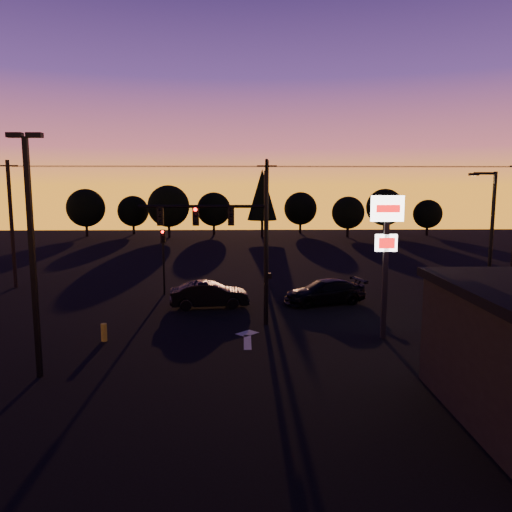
{
  "coord_description": "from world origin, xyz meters",
  "views": [
    {
      "loc": [
        0.32,
        -21.48,
        7.28
      ],
      "look_at": [
        1.0,
        5.0,
        3.5
      ],
      "focal_mm": 35.0,
      "sensor_mm": 36.0,
      "label": 1
    }
  ],
  "objects_px": {
    "secondary_signal": "(163,252)",
    "traffic_signal_mast": "(235,231)",
    "car_mid": "(209,295)",
    "car_right": "(325,292)",
    "bollard": "(104,332)",
    "streetlight": "(490,237)",
    "pylon_sign": "(386,236)",
    "parking_lot_light": "(31,240)",
    "suv_parked": "(487,358)"
  },
  "relations": [
    {
      "from": "car_mid",
      "to": "car_right",
      "type": "relative_size",
      "value": 0.92
    },
    {
      "from": "car_mid",
      "to": "secondary_signal",
      "type": "bearing_deg",
      "value": 34.28
    },
    {
      "from": "parking_lot_light",
      "to": "pylon_sign",
      "type": "height_order",
      "value": "parking_lot_light"
    },
    {
      "from": "traffic_signal_mast",
      "to": "car_right",
      "type": "relative_size",
      "value": 1.68
    },
    {
      "from": "bollard",
      "to": "car_right",
      "type": "xyz_separation_m",
      "value": [
        11.57,
        7.19,
        0.32
      ]
    },
    {
      "from": "traffic_signal_mast",
      "to": "secondary_signal",
      "type": "xyz_separation_m",
      "value": [
        -4.9,
        7.49,
        -2.07
      ]
    },
    {
      "from": "pylon_sign",
      "to": "streetlight",
      "type": "height_order",
      "value": "streetlight"
    },
    {
      "from": "parking_lot_light",
      "to": "car_right",
      "type": "distance_m",
      "value": 17.84
    },
    {
      "from": "parking_lot_light",
      "to": "bollard",
      "type": "xyz_separation_m",
      "value": [
        1.26,
        4.36,
        -4.85
      ]
    },
    {
      "from": "traffic_signal_mast",
      "to": "pylon_sign",
      "type": "bearing_deg",
      "value": -19.36
    },
    {
      "from": "secondary_signal",
      "to": "traffic_signal_mast",
      "type": "bearing_deg",
      "value": -56.81
    },
    {
      "from": "parking_lot_light",
      "to": "car_mid",
      "type": "bearing_deg",
      "value": 61.94
    },
    {
      "from": "traffic_signal_mast",
      "to": "car_mid",
      "type": "height_order",
      "value": "traffic_signal_mast"
    },
    {
      "from": "pylon_sign",
      "to": "car_right",
      "type": "xyz_separation_m",
      "value": [
        -1.67,
        7.05,
        -4.17
      ]
    },
    {
      "from": "parking_lot_light",
      "to": "car_right",
      "type": "height_order",
      "value": "parking_lot_light"
    },
    {
      "from": "parking_lot_light",
      "to": "streetlight",
      "type": "bearing_deg",
      "value": 21.65
    },
    {
      "from": "pylon_sign",
      "to": "bollard",
      "type": "xyz_separation_m",
      "value": [
        -13.24,
        -0.14,
        -4.5
      ]
    },
    {
      "from": "secondary_signal",
      "to": "parking_lot_light",
      "type": "distance_m",
      "value": 14.9
    },
    {
      "from": "secondary_signal",
      "to": "streetlight",
      "type": "relative_size",
      "value": 0.54
    },
    {
      "from": "secondary_signal",
      "to": "pylon_sign",
      "type": "height_order",
      "value": "pylon_sign"
    },
    {
      "from": "pylon_sign",
      "to": "parking_lot_light",
      "type": "bearing_deg",
      "value": -162.77
    },
    {
      "from": "parking_lot_light",
      "to": "secondary_signal",
      "type": "bearing_deg",
      "value": 80.21
    },
    {
      "from": "traffic_signal_mast",
      "to": "pylon_sign",
      "type": "xyz_separation_m",
      "value": [
        7.1,
        -2.49,
        -0.02
      ]
    },
    {
      "from": "suv_parked",
      "to": "pylon_sign",
      "type": "bearing_deg",
      "value": 117.12
    },
    {
      "from": "traffic_signal_mast",
      "to": "bollard",
      "type": "bearing_deg",
      "value": -156.78
    },
    {
      "from": "parking_lot_light",
      "to": "bollard",
      "type": "bearing_deg",
      "value": 73.88
    },
    {
      "from": "secondary_signal",
      "to": "bollard",
      "type": "bearing_deg",
      "value": -96.99
    },
    {
      "from": "bollard",
      "to": "car_right",
      "type": "bearing_deg",
      "value": 31.86
    },
    {
      "from": "parking_lot_light",
      "to": "car_right",
      "type": "bearing_deg",
      "value": 41.99
    },
    {
      "from": "traffic_signal_mast",
      "to": "car_right",
      "type": "distance_m",
      "value": 8.23
    },
    {
      "from": "streetlight",
      "to": "car_right",
      "type": "distance_m",
      "value": 9.82
    },
    {
      "from": "pylon_sign",
      "to": "suv_parked",
      "type": "height_order",
      "value": "pylon_sign"
    },
    {
      "from": "streetlight",
      "to": "car_right",
      "type": "xyz_separation_m",
      "value": [
        -8.58,
        3.05,
        -3.68
      ]
    },
    {
      "from": "bollard",
      "to": "suv_parked",
      "type": "height_order",
      "value": "suv_parked"
    },
    {
      "from": "streetlight",
      "to": "bollard",
      "type": "height_order",
      "value": "streetlight"
    },
    {
      "from": "traffic_signal_mast",
      "to": "car_mid",
      "type": "xyz_separation_m",
      "value": [
        -1.63,
        3.84,
        -4.17
      ]
    },
    {
      "from": "secondary_signal",
      "to": "suv_parked",
      "type": "height_order",
      "value": "secondary_signal"
    },
    {
      "from": "parking_lot_light",
      "to": "suv_parked",
      "type": "xyz_separation_m",
      "value": [
        17.31,
        -0.07,
        -4.66
      ]
    },
    {
      "from": "car_right",
      "to": "parking_lot_light",
      "type": "bearing_deg",
      "value": -64.62
    },
    {
      "from": "traffic_signal_mast",
      "to": "suv_parked",
      "type": "height_order",
      "value": "traffic_signal_mast"
    },
    {
      "from": "traffic_signal_mast",
      "to": "bollard",
      "type": "xyz_separation_m",
      "value": [
        -6.14,
        -2.63,
        -4.52
      ]
    },
    {
      "from": "streetlight",
      "to": "car_right",
      "type": "bearing_deg",
      "value": 160.45
    },
    {
      "from": "suv_parked",
      "to": "streetlight",
      "type": "bearing_deg",
      "value": 59.93
    },
    {
      "from": "traffic_signal_mast",
      "to": "car_mid",
      "type": "distance_m",
      "value": 5.89
    },
    {
      "from": "streetlight",
      "to": "bollard",
      "type": "xyz_separation_m",
      "value": [
        -20.15,
        -4.14,
        -4.0
      ]
    },
    {
      "from": "car_mid",
      "to": "car_right",
      "type": "distance_m",
      "value": 7.09
    },
    {
      "from": "pylon_sign",
      "to": "streetlight",
      "type": "xyz_separation_m",
      "value": [
        6.91,
        4.0,
        -0.49
      ]
    },
    {
      "from": "parking_lot_light",
      "to": "car_mid",
      "type": "relative_size",
      "value": 1.95
    },
    {
      "from": "traffic_signal_mast",
      "to": "car_mid",
      "type": "bearing_deg",
      "value": 113.01
    },
    {
      "from": "car_mid",
      "to": "suv_parked",
      "type": "xyz_separation_m",
      "value": [
        11.54,
        -10.9,
        -0.16
      ]
    }
  ]
}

